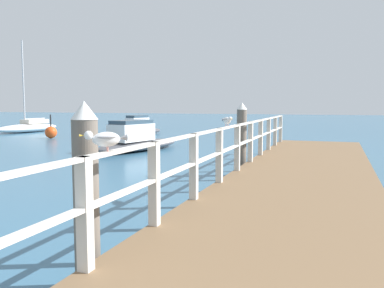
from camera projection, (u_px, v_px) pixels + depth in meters
pier_deck at (299, 192)px, 8.54m from camera, size 3.11×18.62×0.50m
pier_railing at (229, 146)px, 8.93m from camera, size 0.12×17.14×1.08m
dock_piling_near at (86, 196)px, 4.54m from camera, size 0.29×0.29×2.08m
dock_piling_far at (242, 139)px, 11.84m from camera, size 0.29×0.29×2.08m
seagull_foreground at (105, 138)px, 4.17m from camera, size 0.38×0.35×0.21m
seagull_background at (227, 120)px, 8.69m from camera, size 0.32×0.41×0.21m
boat_1 at (140, 129)px, 27.01m from camera, size 1.91×4.16×1.30m
boat_4 at (137, 141)px, 18.13m from camera, size 2.67×5.25×1.34m
boat_6 at (29, 127)px, 29.84m from camera, size 2.21×5.48×6.43m
channel_buoy at (51, 132)px, 24.67m from camera, size 0.70×0.70×1.40m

